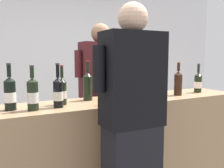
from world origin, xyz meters
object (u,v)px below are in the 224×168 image
Objects in this scene: wine_bottle_11 at (58,92)px; wine_bottle_3 at (122,85)px; wine_bottle_1 at (10,93)px; wine_bottle_6 at (163,83)px; wine_bottle_0 at (178,82)px; wine_bottle_4 at (33,94)px; potted_shrub at (121,99)px; wine_bottle_7 at (151,83)px; wine_glass at (155,83)px; wine_bottle_2 at (88,85)px; wine_bottle_5 at (143,83)px; person_server at (101,103)px; wine_bottle_8 at (62,91)px; person_guest at (132,132)px; wine_bottle_10 at (116,89)px; wine_bottle_9 at (198,83)px.

wine_bottle_3 is at bearing 8.54° from wine_bottle_11.
wine_bottle_1 is 1.49m from wine_bottle_6.
wine_bottle_0 is 1.26m from wine_bottle_11.
potted_shrub is (1.39, 1.08, -0.32)m from wine_bottle_4.
wine_bottle_6 is at bearing -92.82° from potted_shrub.
wine_glass is (-0.07, -0.17, 0.02)m from wine_bottle_7.
wine_bottle_2 is 1.07× the size of wine_bottle_3.
wine_bottle_5 is at bearing 11.00° from wine_bottle_3.
person_server is at bearing 136.13° from wine_bottle_0.
wine_bottle_8 is at bearing -140.04° from person_server.
wine_bottle_7 is (0.39, 0.08, -0.00)m from wine_bottle_3.
wine_bottle_2 reaches higher than wine_glass.
person_guest is (0.32, -0.57, -0.24)m from wine_bottle_8.
person_guest is at bearing -60.80° from wine_bottle_8.
wine_bottle_8 is (-0.26, -0.09, -0.03)m from wine_bottle_2.
person_guest is at bearing -103.35° from wine_bottle_10.
wine_bottle_11 is 0.20× the size of person_guest.
wine_bottle_10 reaches higher than wine_bottle_6.
wine_bottle_11 is (0.19, 0.02, -0.00)m from wine_bottle_4.
wine_bottle_8 is at bearing 57.83° from wine_bottle_11.
wine_bottle_0 reaches higher than wine_bottle_9.
potted_shrub is (0.72, 1.15, -0.32)m from wine_bottle_10.
wine_bottle_4 is 0.77m from person_guest.
wine_bottle_8 is 0.27× the size of potted_shrub.
potted_shrub is (-0.40, 1.00, -0.30)m from wine_bottle_9.
wine_bottle_9 is 1.14m from wine_bottle_10.
wine_bottle_5 is (0.59, -0.03, -0.01)m from wine_bottle_2.
wine_bottle_7 is 1.58× the size of wine_glass.
wine_bottle_5 reaches higher than wine_bottle_7.
wine_bottle_0 is 0.37m from wine_bottle_5.
wine_bottle_8 is at bearing -161.65° from wine_bottle_2.
wine_bottle_5 is at bearing 3.69° from wine_bottle_8.
wine_bottle_11 is at bearing -122.17° from wine_bottle_8.
wine_bottle_4 is 1.00× the size of wine_bottle_7.
wine_bottle_0 reaches higher than wine_bottle_3.
wine_bottle_1 is at bearing 177.84° from wine_bottle_0.
wine_bottle_11 is (-0.47, 0.08, -0.00)m from wine_bottle_10.
wine_bottle_9 is (0.58, -0.11, -0.02)m from wine_bottle_7.
wine_bottle_5 is 1.02× the size of wine_bottle_7.
person_server reaches higher than wine_bottle_10.
person_guest reaches higher than wine_bottle_5.
wine_bottle_0 is 0.20× the size of person_server.
potted_shrub is at bearing 87.18° from wine_bottle_6.
wine_bottle_0 is at bearing 0.74° from wine_bottle_11.
wine_bottle_1 is at bearing -177.47° from wine_bottle_8.
wine_bottle_4 is at bearing -32.05° from wine_bottle_1.
wine_bottle_4 is at bearing -179.11° from wine_glass.
potted_shrub is at bearing 32.85° from wine_bottle_1.
wine_bottle_10 is at bearing -9.51° from wine_bottle_11.
wine_bottle_6 is 0.98× the size of wine_bottle_8.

